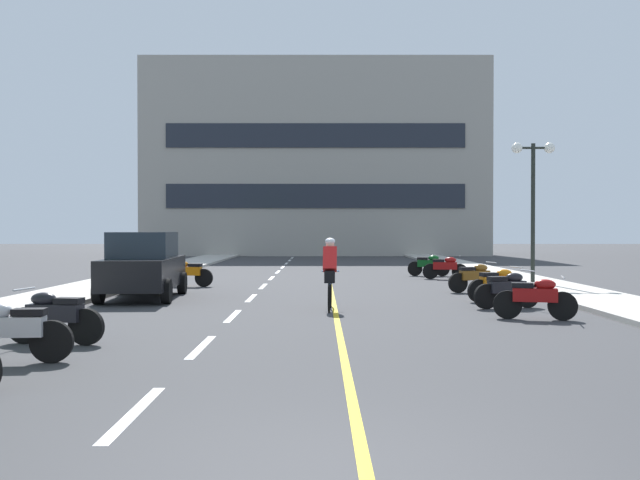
# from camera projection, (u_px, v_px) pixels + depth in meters

# --- Properties ---
(ground_plane) EXTENTS (140.00, 140.00, 0.00)m
(ground_plane) POSITION_uv_depth(u_px,v_px,m) (324.00, 280.00, 26.06)
(ground_plane) COLOR #38383A
(curb_left) EXTENTS (2.40, 72.00, 0.12)m
(curb_left) POSITION_uv_depth(u_px,v_px,m) (152.00, 273.00, 29.07)
(curb_left) COLOR #B7B2A8
(curb_left) RESTS_ON ground
(curb_right) EXTENTS (2.40, 72.00, 0.12)m
(curb_right) POSITION_uv_depth(u_px,v_px,m) (495.00, 273.00, 29.05)
(curb_right) COLOR #B7B2A8
(curb_right) RESTS_ON ground
(lane_dash_0) EXTENTS (0.14, 2.20, 0.01)m
(lane_dash_0) POSITION_uv_depth(u_px,v_px,m) (136.00, 412.00, 7.07)
(lane_dash_0) COLOR silver
(lane_dash_0) RESTS_ON ground
(lane_dash_1) EXTENTS (0.14, 2.20, 0.01)m
(lane_dash_1) POSITION_uv_depth(u_px,v_px,m) (203.00, 347.00, 11.07)
(lane_dash_1) COLOR silver
(lane_dash_1) RESTS_ON ground
(lane_dash_2) EXTENTS (0.14, 2.20, 0.01)m
(lane_dash_2) POSITION_uv_depth(u_px,v_px,m) (234.00, 316.00, 15.07)
(lane_dash_2) COLOR silver
(lane_dash_2) RESTS_ON ground
(lane_dash_3) EXTENTS (0.14, 2.20, 0.01)m
(lane_dash_3) POSITION_uv_depth(u_px,v_px,m) (252.00, 298.00, 19.07)
(lane_dash_3) COLOR silver
(lane_dash_3) RESTS_ON ground
(lane_dash_4) EXTENTS (0.14, 2.20, 0.01)m
(lane_dash_4) POSITION_uv_depth(u_px,v_px,m) (264.00, 286.00, 23.07)
(lane_dash_4) COLOR silver
(lane_dash_4) RESTS_ON ground
(lane_dash_5) EXTENTS (0.14, 2.20, 0.01)m
(lane_dash_5) POSITION_uv_depth(u_px,v_px,m) (273.00, 278.00, 27.07)
(lane_dash_5) COLOR silver
(lane_dash_5) RESTS_ON ground
(lane_dash_6) EXTENTS (0.14, 2.20, 0.01)m
(lane_dash_6) POSITION_uv_depth(u_px,v_px,m) (279.00, 272.00, 31.07)
(lane_dash_6) COLOR silver
(lane_dash_6) RESTS_ON ground
(lane_dash_7) EXTENTS (0.14, 2.20, 0.01)m
(lane_dash_7) POSITION_uv_depth(u_px,v_px,m) (284.00, 267.00, 35.07)
(lane_dash_7) COLOR silver
(lane_dash_7) RESTS_ON ground
(lane_dash_8) EXTENTS (0.14, 2.20, 0.01)m
(lane_dash_8) POSITION_uv_depth(u_px,v_px,m) (288.00, 263.00, 39.07)
(lane_dash_8) COLOR silver
(lane_dash_8) RESTS_ON ground
(lane_dash_9) EXTENTS (0.14, 2.20, 0.01)m
(lane_dash_9) POSITION_uv_depth(u_px,v_px,m) (291.00, 260.00, 43.07)
(lane_dash_9) COLOR silver
(lane_dash_9) RESTS_ON ground
(lane_dash_10) EXTENTS (0.14, 2.20, 0.01)m
(lane_dash_10) POSITION_uv_depth(u_px,v_px,m) (293.00, 258.00, 47.07)
(lane_dash_10) COLOR silver
(lane_dash_10) RESTS_ON ground
(lane_dash_11) EXTENTS (0.14, 2.20, 0.01)m
(lane_dash_11) POSITION_uv_depth(u_px,v_px,m) (295.00, 256.00, 51.07)
(lane_dash_11) COLOR silver
(lane_dash_11) RESTS_ON ground
(centre_line_yellow) EXTENTS (0.12, 66.00, 0.01)m
(centre_line_yellow) POSITION_uv_depth(u_px,v_px,m) (329.00, 275.00, 29.06)
(centre_line_yellow) COLOR gold
(centre_line_yellow) RESTS_ON ground
(office_building) EXTENTS (25.73, 8.72, 14.55)m
(office_building) POSITION_uv_depth(u_px,v_px,m) (317.00, 162.00, 54.26)
(office_building) COLOR #9E998E
(office_building) RESTS_ON ground
(street_lamp_mid) EXTENTS (1.46, 0.36, 4.72)m
(street_lamp_mid) POSITION_uv_depth(u_px,v_px,m) (534.00, 179.00, 23.42)
(street_lamp_mid) COLOR black
(street_lamp_mid) RESTS_ON curb_right
(parked_car_near) EXTENTS (2.11, 4.29, 1.82)m
(parked_car_near) POSITION_uv_depth(u_px,v_px,m) (145.00, 265.00, 18.90)
(parked_car_near) COLOR black
(parked_car_near) RESTS_ON ground
(motorcycle_1) EXTENTS (1.70, 0.60, 0.92)m
(motorcycle_1) POSITION_uv_depth(u_px,v_px,m) (11.00, 330.00, 9.68)
(motorcycle_1) COLOR black
(motorcycle_1) RESTS_ON ground
(motorcycle_2) EXTENTS (1.69, 0.61, 0.92)m
(motorcycle_2) POSITION_uv_depth(u_px,v_px,m) (55.00, 316.00, 11.31)
(motorcycle_2) COLOR black
(motorcycle_2) RESTS_ON ground
(motorcycle_3) EXTENTS (1.67, 0.68, 0.92)m
(motorcycle_3) POSITION_uv_depth(u_px,v_px,m) (537.00, 297.00, 14.41)
(motorcycle_3) COLOR black
(motorcycle_3) RESTS_ON ground
(motorcycle_4) EXTENTS (1.67, 0.69, 0.92)m
(motorcycle_4) POSITION_uv_depth(u_px,v_px,m) (508.00, 289.00, 16.49)
(motorcycle_4) COLOR black
(motorcycle_4) RESTS_ON ground
(motorcycle_5) EXTENTS (1.66, 0.74, 0.92)m
(motorcycle_5) POSITION_uv_depth(u_px,v_px,m) (499.00, 284.00, 18.06)
(motorcycle_5) COLOR black
(motorcycle_5) RESTS_ON ground
(motorcycle_6) EXTENTS (1.67, 0.71, 0.92)m
(motorcycle_6) POSITION_uv_depth(u_px,v_px,m) (476.00, 277.00, 20.77)
(motorcycle_6) COLOR black
(motorcycle_6) RESTS_ON ground
(motorcycle_7) EXTENTS (1.70, 0.60, 0.92)m
(motorcycle_7) POSITION_uv_depth(u_px,v_px,m) (189.00, 272.00, 22.92)
(motorcycle_7) COLOR black
(motorcycle_7) RESTS_ON ground
(motorcycle_8) EXTENTS (1.69, 0.61, 0.92)m
(motorcycle_8) POSITION_uv_depth(u_px,v_px,m) (447.00, 267.00, 26.36)
(motorcycle_8) COLOR black
(motorcycle_8) RESTS_ON ground
(motorcycle_9) EXTENTS (1.69, 0.61, 0.92)m
(motorcycle_9) POSITION_uv_depth(u_px,v_px,m) (430.00, 265.00, 28.21)
(motorcycle_9) COLOR black
(motorcycle_9) RESTS_ON ground
(cyclist_rider) EXTENTS (0.42, 1.77, 1.71)m
(cyclist_rider) POSITION_uv_depth(u_px,v_px,m) (331.00, 272.00, 16.19)
(cyclist_rider) COLOR black
(cyclist_rider) RESTS_ON ground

